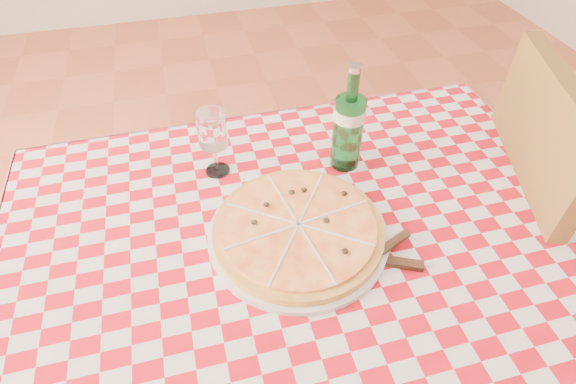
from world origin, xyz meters
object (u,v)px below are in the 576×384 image
object	(u,v)px
dining_table	(303,257)
chair_near	(542,222)
pizza_plate	(298,229)
wine_glass	(214,144)
water_bottle	(349,119)

from	to	relation	value
dining_table	chair_near	world-z (taller)	chair_near
chair_near	pizza_plate	world-z (taller)	chair_near
dining_table	wine_glass	bearing A→B (deg)	123.03
wine_glass	water_bottle	bearing A→B (deg)	-9.06
chair_near	wine_glass	size ratio (longest dim) A/B	5.96
chair_near	pizza_plate	bearing A→B (deg)	-159.26
dining_table	chair_near	xyz separation A→B (m)	(0.68, 0.01, -0.08)
wine_glass	dining_table	bearing A→B (deg)	-56.97
dining_table	water_bottle	xyz separation A→B (m)	(0.16, 0.19, 0.23)
pizza_plate	chair_near	bearing A→B (deg)	1.93
chair_near	wine_glass	bearing A→B (deg)	-176.51
water_bottle	wine_glass	distance (m)	0.32
water_bottle	wine_glass	bearing A→B (deg)	170.94
water_bottle	chair_near	bearing A→B (deg)	-18.89
pizza_plate	water_bottle	bearing A→B (deg)	48.85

